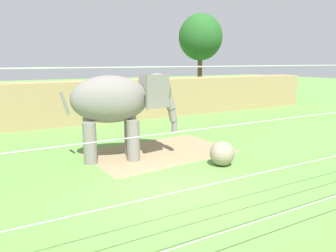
% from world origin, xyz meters
% --- Properties ---
extents(ground_plane, '(120.00, 120.00, 0.00)m').
position_xyz_m(ground_plane, '(0.00, 0.00, 0.00)').
color(ground_plane, '#609342').
extents(dirt_patch, '(5.96, 4.19, 0.01)m').
position_xyz_m(dirt_patch, '(1.41, 3.58, 0.00)').
color(dirt_patch, '#937F5B').
rests_on(dirt_patch, ground).
extents(embankment_wall, '(36.00, 1.80, 2.50)m').
position_xyz_m(embankment_wall, '(0.00, 11.44, 1.25)').
color(embankment_wall, tan).
rests_on(embankment_wall, ground).
extents(elephant, '(4.25, 2.33, 3.23)m').
position_xyz_m(elephant, '(-0.29, 3.60, 2.14)').
color(elephant, gray).
rests_on(elephant, ground).
extents(enrichment_ball, '(0.88, 0.88, 0.88)m').
position_xyz_m(enrichment_ball, '(2.59, 1.01, 0.44)').
color(enrichment_ball, gray).
rests_on(enrichment_ball, ground).
extents(cable_fence, '(12.01, 0.23, 3.74)m').
position_xyz_m(cable_fence, '(0.00, -3.50, 1.88)').
color(cable_fence, brown).
rests_on(cable_fence, ground).
extents(tree_behind_wall, '(4.09, 4.09, 8.02)m').
position_xyz_m(tree_behind_wall, '(13.06, 17.83, 5.83)').
color(tree_behind_wall, brown).
rests_on(tree_behind_wall, ground).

